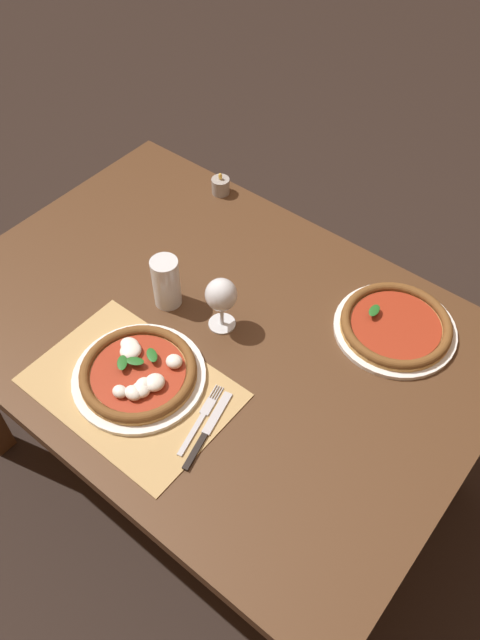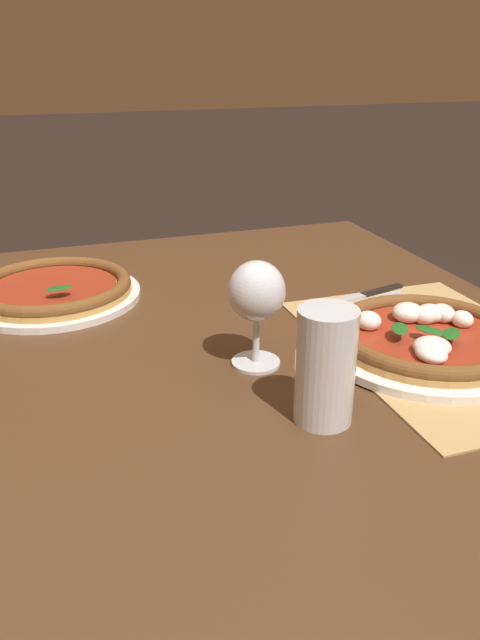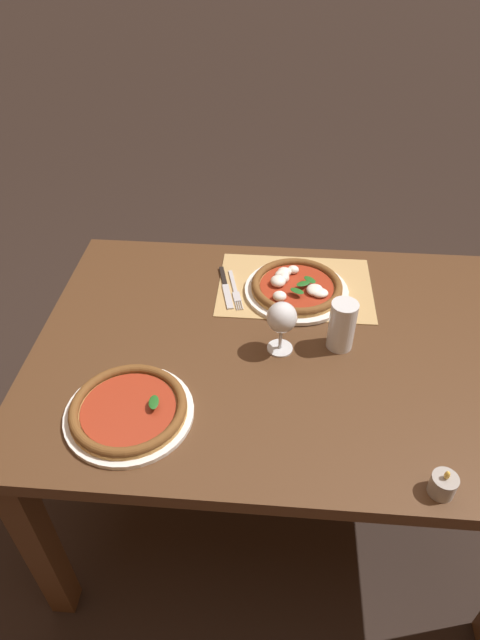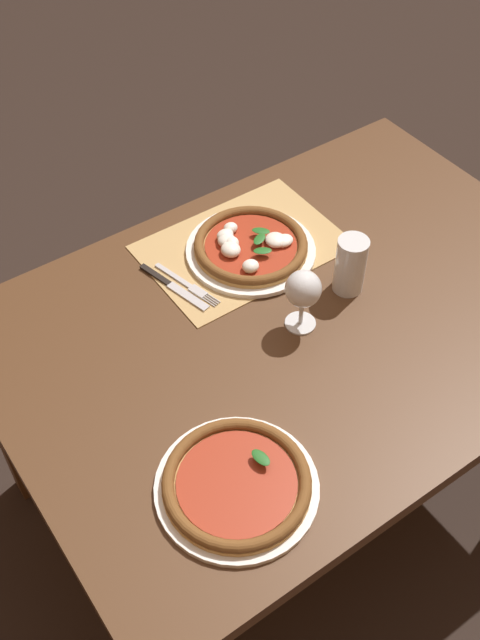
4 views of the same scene
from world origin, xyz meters
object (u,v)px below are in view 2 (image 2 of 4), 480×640
wine_glass (257,296)px  fork (360,304)px  pizza_far (53,289)px  pizza_near (426,337)px  knife (357,297)px  pint_glass (325,368)px

wine_glass → fork: (0.14, -0.25, -0.10)m
pizza_far → fork: (-0.21, -0.51, -0.01)m
pizza_far → fork: pizza_far is taller
pizza_near → knife: pizza_near is taller
pint_glass → knife: 0.41m
knife → pizza_near: bearing=178.8°
wine_glass → pizza_near: bearing=-99.7°
pizza_near → wine_glass: bearing=80.3°
pizza_near → wine_glass: (0.04, 0.25, 0.08)m
pizza_near → pint_glass: pint_glass is taller
pizza_near → knife: 0.22m
pint_glass → fork: pint_glass is taller
wine_glass → knife: size_ratio=0.73×
pint_glass → fork: bearing=-35.7°
wine_glass → pint_glass: bearing=-170.3°
wine_glass → pint_glass: wine_glass is taller
wine_glass → fork: wine_glass is taller
wine_glass → knife: bearing=-56.0°
pizza_far → fork: 0.55m
fork → knife: (0.03, -0.01, 0.00)m
pizza_far → fork: bearing=-112.5°
wine_glass → knife: (0.17, -0.26, -0.10)m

